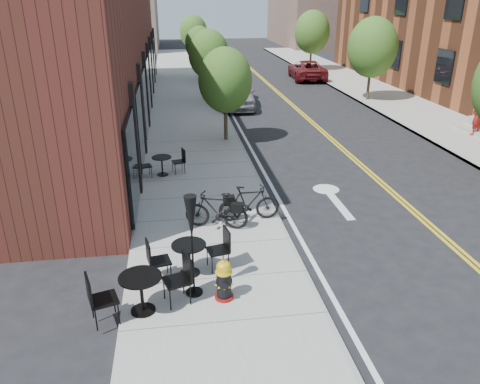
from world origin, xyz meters
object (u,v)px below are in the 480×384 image
bicycle_left (216,210)px  bistro_set_c (162,163)px  patio_umbrella (191,225)px  parked_car_c (218,67)px  pedestrian (478,116)px  parked_car_far (307,70)px  parked_car_b (223,73)px  parked_car_a (237,93)px  bistro_set_b (189,254)px  bicycle_right (249,203)px  fire_hydrant (224,280)px  bistro_set_a (141,289)px

bicycle_left → bistro_set_c: bearing=-143.2°
patio_umbrella → parked_car_c: bearing=83.2°
bicycle_left → pedestrian: size_ratio=1.00×
bistro_set_c → parked_car_far: (10.46, 19.03, 0.15)m
patio_umbrella → parked_car_b: bearing=82.3°
bistro_set_c → parked_car_b: size_ratio=0.34×
bistro_set_c → parked_car_c: 21.92m
bicycle_left → parked_car_a: size_ratio=0.36×
parked_car_c → bistro_set_b: bearing=-89.4°
bistro_set_b → patio_umbrella: size_ratio=0.82×
pedestrian → bicycle_right: bearing=9.8°
patio_umbrella → parked_car_far: (9.76, 26.08, -1.00)m
fire_hydrant → bistro_set_a: (-1.61, -0.20, 0.10)m
fire_hydrant → bistro_set_a: bistro_set_a is taller
bicycle_right → pedestrian: pedestrian is taller
bistro_set_a → parked_car_far: (10.78, 26.54, 0.05)m
bistro_set_c → patio_umbrella: 7.18m
parked_car_far → bistro_set_b: bearing=74.0°
bistro_set_a → bistro_set_c: bistro_set_a is taller
fire_hydrant → bistro_set_a: 1.63m
parked_car_b → parked_car_c: 3.80m
bistro_set_c → parked_car_a: parked_car_a is taller
parked_car_a → parked_car_far: 10.62m
fire_hydrant → bistro_set_c: (-1.29, 7.31, 0.00)m
bistro_set_c → bicycle_right: bearing=-72.4°
fire_hydrant → parked_car_b: size_ratio=0.19×
fire_hydrant → patio_umbrella: size_ratio=0.40×
bistro_set_b → parked_car_c: (3.46, 27.82, 0.09)m
patio_umbrella → parked_car_a: 17.95m
bicycle_left → parked_car_far: 24.89m
parked_car_far → pedestrian: 16.28m
parked_car_b → bistro_set_b: bearing=-94.1°
bistro_set_c → patio_umbrella: patio_umbrella is taller
parked_car_a → bistro_set_c: bearing=-105.4°
bicycle_left → parked_car_b: bearing=-169.1°
fire_hydrant → pedestrian: (12.25, 10.36, 0.42)m
bistro_set_a → patio_umbrella: patio_umbrella is taller
fire_hydrant → patio_umbrella: (-0.59, 0.26, 1.15)m
bicycle_left → parked_car_c: (2.66, 25.71, 0.07)m
bicycle_right → parked_car_far: bearing=-20.2°
patio_umbrella → parked_car_a: bearing=79.2°
bicycle_left → bicycle_right: bearing=127.8°
bistro_set_b → pedestrian: size_ratio=1.08×
patio_umbrella → parked_car_a: (3.35, 17.62, -0.90)m
bicycle_right → patio_umbrella: (-1.67, -3.21, 1.07)m
bistro_set_b → parked_car_b: size_ratio=0.38×
patio_umbrella → parked_car_c: (3.41, 28.58, -1.00)m
bistro_set_c → pedestrian: 13.88m
fire_hydrant → pedestrian: size_ratio=0.53×
parked_car_b → pedestrian: bearing=-53.1°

